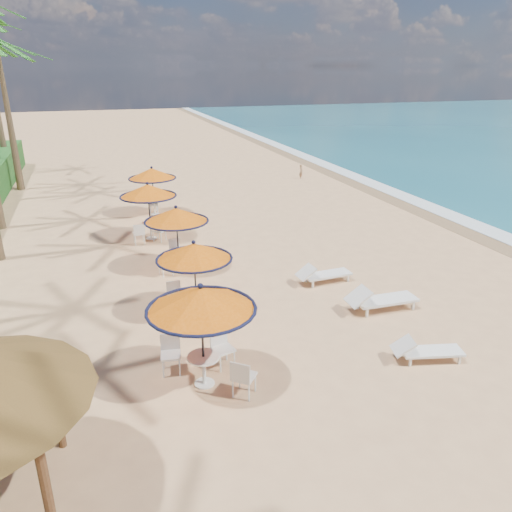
# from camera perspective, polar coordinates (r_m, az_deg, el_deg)

# --- Properties ---
(ground) EXTENTS (160.00, 160.00, 0.00)m
(ground) POSITION_cam_1_polar(r_m,az_deg,el_deg) (14.16, 15.43, -9.14)
(ground) COLOR tan
(ground) RESTS_ON ground
(foam_strip) EXTENTS (1.20, 140.00, 0.04)m
(foam_strip) POSITION_cam_1_polar(r_m,az_deg,el_deg) (26.87, 20.62, 4.65)
(foam_strip) COLOR white
(foam_strip) RESTS_ON ground
(wetsand_band) EXTENTS (1.40, 140.00, 0.02)m
(wetsand_band) POSITION_cam_1_polar(r_m,az_deg,el_deg) (26.33, 19.08, 4.53)
(wetsand_band) COLOR olive
(wetsand_band) RESTS_ON ground
(station_0) EXTENTS (2.46, 2.46, 2.56)m
(station_0) POSITION_cam_1_polar(r_m,az_deg,el_deg) (11.08, -6.09, -6.26)
(station_0) COLOR black
(station_0) RESTS_ON ground
(station_1) EXTENTS (2.21, 2.21, 2.31)m
(station_1) POSITION_cam_1_polar(r_m,az_deg,el_deg) (14.35, -7.35, -0.31)
(station_1) COLOR black
(station_1) RESTS_ON ground
(station_2) EXTENTS (2.28, 2.28, 2.38)m
(station_2) POSITION_cam_1_polar(r_m,az_deg,el_deg) (17.80, -9.02, 3.75)
(station_2) COLOR black
(station_2) RESTS_ON ground
(station_3) EXTENTS (2.36, 2.36, 2.46)m
(station_3) POSITION_cam_1_polar(r_m,az_deg,el_deg) (21.24, -12.24, 6.71)
(station_3) COLOR black
(station_3) RESTS_ON ground
(station_4) EXTENTS (2.31, 2.32, 2.40)m
(station_4) POSITION_cam_1_polar(r_m,az_deg,el_deg) (25.00, -11.79, 8.76)
(station_4) COLOR black
(station_4) RESTS_ON ground
(lounger_near) EXTENTS (1.85, 0.96, 0.64)m
(lounger_near) POSITION_cam_1_polar(r_m,az_deg,el_deg) (13.31, 18.74, -10.14)
(lounger_near) COLOR white
(lounger_near) RESTS_ON ground
(lounger_mid) EXTENTS (2.23, 0.73, 0.80)m
(lounger_mid) POSITION_cam_1_polar(r_m,az_deg,el_deg) (15.45, 13.91, -4.80)
(lounger_mid) COLOR white
(lounger_mid) RESTS_ON ground
(lounger_far) EXTENTS (1.96, 0.72, 0.69)m
(lounger_far) POSITION_cam_1_polar(r_m,az_deg,el_deg) (17.03, 7.57, -2.04)
(lounger_far) COLOR white
(lounger_far) RESTS_ON ground
(person) EXTENTS (0.35, 0.42, 0.98)m
(person) POSITION_cam_1_polar(r_m,az_deg,el_deg) (33.06, 5.18, 9.63)
(person) COLOR #946D4B
(person) RESTS_ON ground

